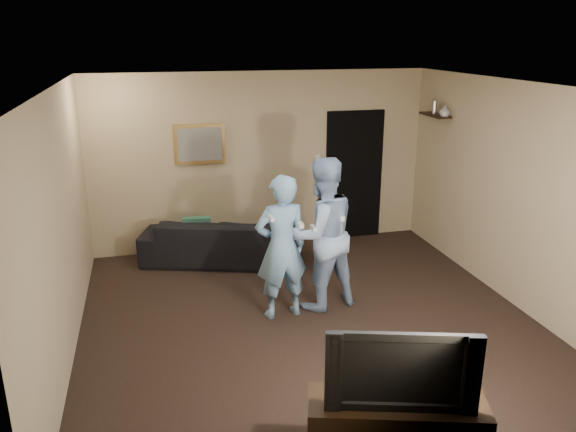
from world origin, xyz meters
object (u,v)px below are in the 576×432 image
object	(u,v)px
wii_player_left	(281,247)
wii_player_right	(321,234)
sofa	(222,239)
tv_console	(396,428)
television	(400,365)

from	to	relation	value
wii_player_left	wii_player_right	xyz separation A→B (m)	(0.50, 0.13, 0.07)
sofa	wii_player_right	bearing A→B (deg)	137.59
sofa	wii_player_right	size ratio (longest dim) A/B	1.22
sofa	wii_player_right	xyz separation A→B (m)	(0.95, -1.66, 0.58)
tv_console	sofa	bearing A→B (deg)	117.14
television	wii_player_right	xyz separation A→B (m)	(0.20, 2.56, 0.09)
sofa	wii_player_left	xyz separation A→B (m)	(0.44, -1.80, 0.51)
sofa	tv_console	xyz separation A→B (m)	(0.75, -4.22, -0.07)
television	wii_player_left	world-z (taller)	wii_player_left
sofa	wii_player_left	bearing A→B (deg)	121.76
wii_player_left	wii_player_right	distance (m)	0.53
television	wii_player_left	distance (m)	2.44
sofa	television	bearing A→B (deg)	117.97
sofa	wii_player_left	world-z (taller)	wii_player_left
tv_console	wii_player_left	bearing A→B (deg)	114.28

